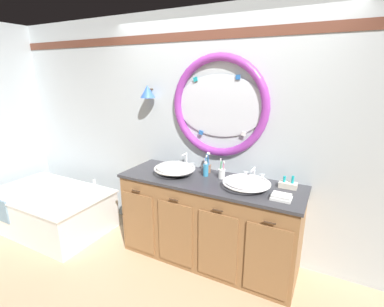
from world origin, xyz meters
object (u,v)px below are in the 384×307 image
toothbrush_holder_right (222,173)px  toiletry_basket (288,185)px  bathtub (51,206)px  toothbrush_holder_left (207,167)px  folded_hand_towel (281,197)px  soap_dispenser (206,169)px  sink_basin_left (175,169)px  sink_basin_right (246,183)px

toothbrush_holder_right → toiletry_basket: toothbrush_holder_right is taller
bathtub → toiletry_basket: toiletry_basket is taller
toothbrush_holder_right → toothbrush_holder_left: bearing=154.4°
bathtub → toothbrush_holder_right: toothbrush_holder_right is taller
folded_hand_towel → soap_dispenser: bearing=165.3°
folded_hand_towel → bathtub: bearing=-175.1°
toothbrush_holder_left → toothbrush_holder_right: 0.23m
sink_basin_left → soap_dispenser: soap_dispenser is taller
toothbrush_holder_left → soap_dispenser: bearing=-74.3°
sink_basin_right → toiletry_basket: 0.39m
toothbrush_holder_right → bathtub: bearing=-167.7°
toothbrush_holder_right → soap_dispenser: bearing=-175.1°
folded_hand_towel → sink_basin_left: bearing=175.0°
toothbrush_holder_right → soap_dispenser: toothbrush_holder_right is taller
folded_hand_towel → toiletry_basket: bearing=88.3°
sink_basin_right → folded_hand_towel: sink_basin_right is taller
bathtub → sink_basin_right: 2.57m
sink_basin_right → soap_dispenser: 0.49m
bathtub → toothbrush_holder_right: 2.31m
bathtub → folded_hand_towel: 2.88m
sink_basin_left → toothbrush_holder_right: (0.48, 0.13, -0.01)m
sink_basin_left → toothbrush_holder_right: bearing=15.1°
sink_basin_left → soap_dispenser: 0.33m
toothbrush_holder_right → folded_hand_towel: toothbrush_holder_right is taller
toothbrush_holder_left → bathtub: bearing=-163.8°
bathtub → toothbrush_holder_left: (1.96, 0.57, 0.66)m
soap_dispenser → folded_hand_towel: size_ratio=0.95×
sink_basin_right → toothbrush_holder_left: size_ratio=2.01×
sink_basin_left → folded_hand_towel: size_ratio=2.58×
toothbrush_holder_right → soap_dispenser: (-0.17, -0.01, 0.01)m
toothbrush_holder_right → folded_hand_towel: size_ratio=1.22×
sink_basin_left → toothbrush_holder_left: (0.28, 0.23, -0.01)m
bathtub → toothbrush_holder_left: 2.14m
sink_basin_right → soap_dispenser: bearing=166.3°
toothbrush_holder_left → soap_dispenser: (0.03, -0.11, 0.02)m
toothbrush_holder_right → toiletry_basket: size_ratio=1.27×
bathtub → folded_hand_towel: size_ratio=8.82×
toiletry_basket → folded_hand_towel: bearing=-91.7°
bathtub → sink_basin_left: sink_basin_left is taller
toothbrush_holder_left → folded_hand_towel: toothbrush_holder_left is taller
bathtub → toiletry_basket: bearing=10.6°
folded_hand_towel → toiletry_basket: toiletry_basket is taller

